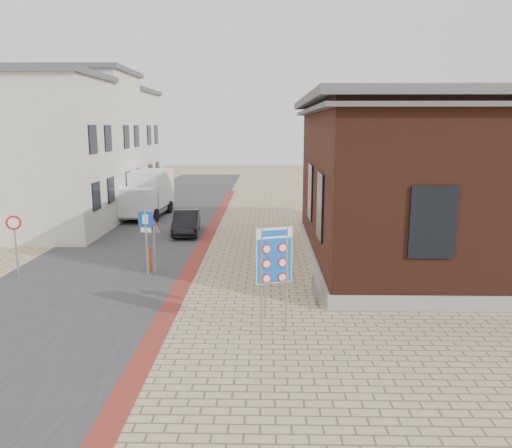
% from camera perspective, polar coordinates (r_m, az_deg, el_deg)
% --- Properties ---
extents(ground, '(120.00, 120.00, 0.00)m').
position_cam_1_polar(ground, '(14.89, -2.85, -11.12)').
color(ground, tan).
rests_on(ground, ground).
extents(road_strip, '(7.00, 60.00, 0.02)m').
position_cam_1_polar(road_strip, '(30.00, -11.42, 0.10)').
color(road_strip, '#38383A').
rests_on(road_strip, ground).
extents(curb_strip, '(0.60, 40.00, 0.02)m').
position_cam_1_polar(curb_strip, '(24.58, -5.92, -2.15)').
color(curb_strip, maroon).
rests_on(curb_strip, ground).
extents(brick_building, '(13.00, 13.00, 6.80)m').
position_cam_1_polar(brick_building, '(22.34, 22.17, 4.79)').
color(brick_building, gray).
rests_on(brick_building, ground).
extents(townhouse_near, '(7.40, 6.40, 8.30)m').
position_cam_1_polar(townhouse_near, '(28.43, -24.03, 7.22)').
color(townhouse_near, silver).
rests_on(townhouse_near, ground).
extents(townhouse_mid, '(7.40, 6.40, 9.10)m').
position_cam_1_polar(townhouse_mid, '(33.95, -19.81, 8.68)').
color(townhouse_mid, silver).
rests_on(townhouse_mid, ground).
extents(townhouse_far, '(7.40, 6.40, 8.30)m').
position_cam_1_polar(townhouse_far, '(39.63, -16.70, 8.54)').
color(townhouse_far, silver).
rests_on(townhouse_far, ground).
extents(bike_rack, '(0.08, 1.80, 0.60)m').
position_cam_1_polar(bike_rack, '(16.91, 6.73, -7.47)').
color(bike_rack, slate).
rests_on(bike_rack, ground).
extents(sedan, '(1.62, 3.85, 1.24)m').
position_cam_1_polar(sedan, '(26.69, -7.95, 0.19)').
color(sedan, black).
rests_on(sedan, ground).
extents(box_truck, '(2.63, 5.59, 2.85)m').
position_cam_1_polar(box_truck, '(32.17, -12.38, 3.43)').
color(box_truck, slate).
rests_on(box_truck, ground).
extents(border_sign, '(0.98, 0.37, 2.99)m').
position_cam_1_polar(border_sign, '(13.43, 2.09, -3.86)').
color(border_sign, gray).
rests_on(border_sign, ground).
extents(essen_sign, '(0.59, 0.21, 2.24)m').
position_cam_1_polar(essen_sign, '(14.65, 1.10, -5.39)').
color(essen_sign, gray).
rests_on(essen_sign, ground).
extents(parking_sign, '(0.56, 0.14, 2.57)m').
position_cam_1_polar(parking_sign, '(19.18, -12.46, -0.79)').
color(parking_sign, gray).
rests_on(parking_sign, ground).
extents(yield_sign, '(0.76, 0.34, 2.25)m').
position_cam_1_polar(yield_sign, '(19.20, -11.59, -0.92)').
color(yield_sign, gray).
rests_on(yield_sign, ground).
extents(speed_sign, '(0.53, 0.22, 2.34)m').
position_cam_1_polar(speed_sign, '(20.96, -25.85, -1.20)').
color(speed_sign, gray).
rests_on(speed_sign, ground).
extents(bollard, '(0.12, 0.12, 1.02)m').
position_cam_1_polar(bollard, '(19.94, -11.98, -4.01)').
color(bollard, '#F7410D').
rests_on(bollard, ground).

